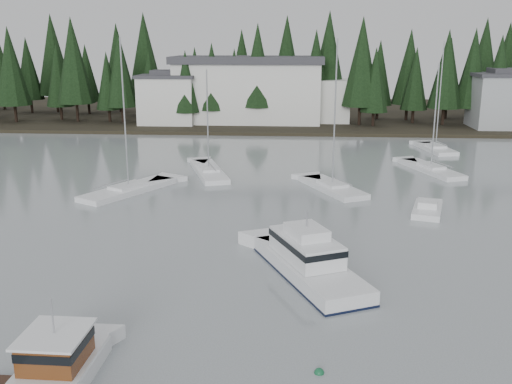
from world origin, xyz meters
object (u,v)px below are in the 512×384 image
harbor_inn (260,90)px  cabin_cruiser_center (308,264)px  house_west (168,98)px  sailboat_9 (209,173)px  sailboat_5 (332,189)px  sailboat_0 (435,150)px  sailboat_7 (129,191)px  sailboat_8 (431,171)px  runabout_1 (427,211)px  house_east_a (506,100)px

harbor_inn → cabin_cruiser_center: 65.22m
house_west → sailboat_9: bearing=-71.1°
cabin_cruiser_center → sailboat_5: 20.82m
house_west → sailboat_0: bearing=-26.1°
harbor_inn → sailboat_0: 33.65m
cabin_cruiser_center → sailboat_7: (-16.43, 18.47, -0.60)m
sailboat_7 → sailboat_8: bearing=-40.4°
sailboat_8 → harbor_inn: bearing=11.2°
cabin_cruiser_center → sailboat_0: sailboat_0 is taller
harbor_inn → sailboat_8: bearing=-59.3°
harbor_inn → sailboat_7: 47.51m
cabin_cruiser_center → harbor_inn: bearing=-18.3°
sailboat_7 → runabout_1: size_ratio=2.69×
house_west → harbor_inn: 15.45m
sailboat_5 → house_west: bearing=4.8°
cabin_cruiser_center → sailboat_7: sailboat_7 is taller
house_east_a → sailboat_8: bearing=-120.5°
house_west → sailboat_8: 48.17m
harbor_inn → runabout_1: (16.98, -51.11, -5.64)m
house_east_a → runabout_1: 51.89m
harbor_inn → sailboat_5: size_ratio=2.03×
cabin_cruiser_center → sailboat_5: sailboat_5 is taller
sailboat_0 → sailboat_9: size_ratio=1.25×
sailboat_5 → runabout_1: sailboat_5 is taller
house_east_a → runabout_1: bearing=-115.2°
sailboat_5 → sailboat_9: bearing=38.1°
house_east_a → sailboat_5: bearing=-126.5°
house_west → sailboat_5: (24.65, -40.68, -4.57)m
sailboat_8 → runabout_1: size_ratio=2.22×
sailboat_0 → sailboat_9: 31.43m
sailboat_0 → runabout_1: size_ratio=2.64×
house_east_a → runabout_1: size_ratio=1.95×
sailboat_9 → sailboat_5: bearing=-133.6°
house_west → sailboat_8: sailboat_8 is taller
runabout_1 → house_west: bearing=49.9°
house_east_a → harbor_inn: harbor_inn is taller
cabin_cruiser_center → sailboat_9: 28.59m
house_west → cabin_cruiser_center: size_ratio=0.87×
house_west → house_east_a: bearing=-1.1°
house_west → sailboat_0: (39.30, -19.29, -4.56)m
sailboat_0 → sailboat_7: bearing=114.5°
house_east_a → sailboat_9: bearing=-141.5°
house_west → harbor_inn: bearing=12.5°
sailboat_0 → runabout_1: 29.39m
cabin_cruiser_center → house_east_a: bearing=-52.4°
sailboat_5 → sailboat_8: 14.31m
house_east_a → sailboat_0: size_ratio=0.74×
runabout_1 → sailboat_9: bearing=72.9°
house_west → cabin_cruiser_center: (21.93, -61.32, -3.98)m
house_east_a → sailboat_9: size_ratio=0.92×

